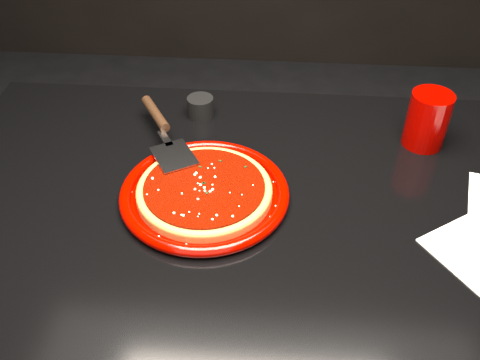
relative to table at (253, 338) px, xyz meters
name	(u,v)px	position (x,y,z in m)	size (l,w,h in m)	color
table	(253,338)	(0.00, 0.00, 0.00)	(1.20, 0.80, 0.75)	black
plate	(205,193)	(-0.09, 0.03, 0.39)	(0.30, 0.30, 0.02)	#700300
pizza_crust	(205,192)	(-0.09, 0.03, 0.39)	(0.24, 0.24, 0.01)	olive
pizza_crust_rim	(204,189)	(-0.09, 0.03, 0.40)	(0.24, 0.24, 0.02)	olive
pizza_sauce	(204,187)	(-0.09, 0.03, 0.40)	(0.21, 0.21, 0.01)	#620A00
parmesan_dusting	(204,185)	(-0.09, 0.03, 0.41)	(0.20, 0.20, 0.01)	#F3E5BB
basil_flecks	(204,185)	(-0.09, 0.03, 0.40)	(0.19, 0.19, 0.00)	black
pizza_server	(165,132)	(-0.19, 0.17, 0.41)	(0.08, 0.29, 0.02)	silver
cup	(427,120)	(0.32, 0.23, 0.43)	(0.08, 0.08, 0.11)	#910200
ramekin	(201,107)	(-0.13, 0.29, 0.40)	(0.06, 0.06, 0.04)	black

